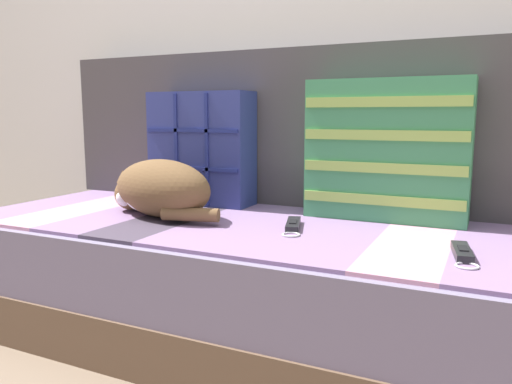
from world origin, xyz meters
name	(u,v)px	position (x,y,z in m)	size (l,w,h in m)	color
ground_plane	(211,347)	(0.00, 0.00, 0.00)	(14.00, 14.00, 0.00)	#7A6651
couch	(234,275)	(0.00, 0.15, 0.18)	(1.74, 0.81, 0.36)	brown
sofa_backrest	(276,128)	(0.00, 0.48, 0.63)	(1.70, 0.14, 0.54)	#474242
throw_pillow_quilted	(202,148)	(-0.23, 0.33, 0.56)	(0.38, 0.14, 0.40)	navy
throw_pillow_striped	(387,150)	(0.42, 0.33, 0.57)	(0.48, 0.14, 0.42)	#3D8956
sleeping_cat	(159,189)	(-0.23, 0.07, 0.45)	(0.44, 0.28, 0.18)	brown
game_remote_near	(293,225)	(0.22, 0.10, 0.37)	(0.10, 0.20, 0.02)	black
game_remote_far	(463,253)	(0.66, 0.00, 0.37)	(0.07, 0.19, 0.02)	black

